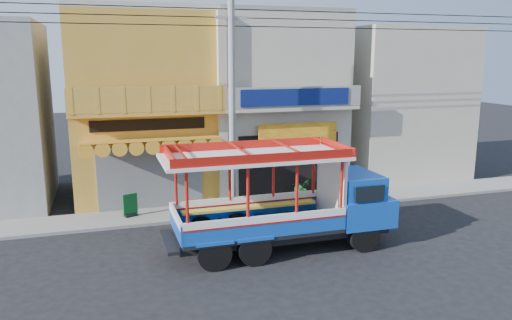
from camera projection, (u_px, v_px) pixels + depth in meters
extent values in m
plane|color=black|center=(286.00, 242.00, 17.02)|extent=(90.00, 90.00, 0.00)
cube|color=slate|center=(252.00, 207.00, 20.75)|extent=(30.00, 2.00, 0.12)
cube|color=#B78E28|center=(142.00, 106.00, 22.53)|extent=(6.00, 6.00, 8.00)
cube|color=#595B5E|center=(151.00, 177.00, 20.23)|extent=(4.20, 0.10, 2.60)
cube|color=orange|center=(151.00, 140.00, 19.22)|extent=(5.20, 1.50, 0.31)
cube|color=#B78E28|center=(149.00, 113.00, 19.39)|extent=(6.00, 0.70, 0.18)
cube|color=#B78E28|center=(149.00, 99.00, 18.99)|extent=(6.00, 0.12, 0.95)
cube|color=black|center=(149.00, 125.00, 19.79)|extent=(4.50, 0.04, 0.45)
cube|color=#B9B097|center=(137.00, 12.00, 21.69)|extent=(6.00, 6.00, 0.24)
cube|color=#B9B097|center=(267.00, 103.00, 24.27)|extent=(6.00, 6.00, 8.00)
cube|color=black|center=(289.00, 165.00, 21.96)|extent=(4.60, 0.12, 2.80)
cube|color=yellow|center=(298.00, 135.00, 21.50)|extent=(3.60, 0.05, 1.00)
cube|color=#B9B097|center=(293.00, 108.00, 21.13)|extent=(6.00, 0.70, 0.18)
cube|color=gray|center=(295.00, 97.00, 20.75)|extent=(6.00, 0.12, 0.85)
cube|color=navy|center=(296.00, 97.00, 20.68)|extent=(4.80, 0.06, 0.70)
cube|color=gray|center=(268.00, 15.00, 23.43)|extent=(6.00, 6.00, 0.24)
cube|color=#B9B097|center=(223.00, 111.00, 20.46)|extent=(0.35, 0.30, 8.00)
cube|color=#B9B097|center=(393.00, 103.00, 26.34)|extent=(6.00, 6.00, 7.60)
cylinder|color=gray|center=(232.00, 102.00, 18.90)|extent=(0.26, 0.26, 9.00)
cube|color=gray|center=(231.00, 18.00, 18.27)|extent=(1.20, 0.12, 0.12)
cylinder|color=black|center=(257.00, 26.00, 18.62)|extent=(28.00, 0.04, 0.04)
cylinder|color=black|center=(257.00, 18.00, 18.56)|extent=(28.00, 0.04, 0.04)
cylinder|color=black|center=(257.00, 10.00, 18.50)|extent=(28.00, 0.04, 0.04)
cylinder|color=black|center=(364.00, 236.00, 16.09)|extent=(1.03, 0.29, 1.03)
cylinder|color=black|center=(337.00, 218.00, 17.92)|extent=(1.03, 0.29, 1.03)
cylinder|color=black|center=(255.00, 249.00, 15.01)|extent=(1.03, 0.29, 1.03)
cylinder|color=black|center=(237.00, 228.00, 16.84)|extent=(1.03, 0.29, 1.03)
cylinder|color=black|center=(214.00, 254.00, 14.65)|extent=(1.03, 0.29, 1.03)
cylinder|color=black|center=(201.00, 232.00, 16.48)|extent=(1.03, 0.29, 1.03)
cube|color=black|center=(282.00, 231.00, 16.27)|extent=(6.93, 1.71, 0.29)
cube|color=blue|center=(356.00, 207.00, 16.93)|extent=(1.86, 2.27, 0.93)
cube|color=blue|center=(353.00, 184.00, 16.72)|extent=(1.44, 2.09, 0.77)
cube|color=black|center=(372.00, 184.00, 16.94)|extent=(0.06, 1.81, 0.57)
cube|color=black|center=(257.00, 228.00, 15.98)|extent=(5.11, 2.27, 0.12)
cube|color=blue|center=(268.00, 228.00, 14.88)|extent=(5.10, 0.09, 0.62)
cube|color=white|center=(268.00, 219.00, 14.82)|extent=(5.10, 0.10, 0.23)
cube|color=blue|center=(247.00, 207.00, 16.92)|extent=(5.10, 0.09, 0.62)
cube|color=white|center=(247.00, 199.00, 16.87)|extent=(5.10, 0.10, 0.23)
cylinder|color=#B1160E|center=(187.00, 198.00, 13.97)|extent=(0.09, 0.09, 1.65)
cylinder|color=#B1160E|center=(176.00, 180.00, 15.98)|extent=(0.09, 0.09, 1.65)
cube|color=white|center=(331.00, 186.00, 16.49)|extent=(0.08, 2.09, 2.32)
cube|color=white|center=(254.00, 157.00, 15.47)|extent=(5.72, 2.53, 0.10)
cube|color=#B1160E|center=(254.00, 151.00, 15.44)|extent=(5.52, 2.43, 0.27)
cube|color=black|center=(131.00, 215.00, 19.36)|extent=(0.56, 0.43, 0.09)
cube|color=#0D4E1F|center=(130.00, 204.00, 19.27)|extent=(0.57, 0.28, 0.80)
imported|color=#154B1D|center=(301.00, 188.00, 21.77)|extent=(1.10, 1.08, 0.93)
imported|color=#154B1D|center=(299.00, 196.00, 20.66)|extent=(0.59, 0.60, 0.85)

